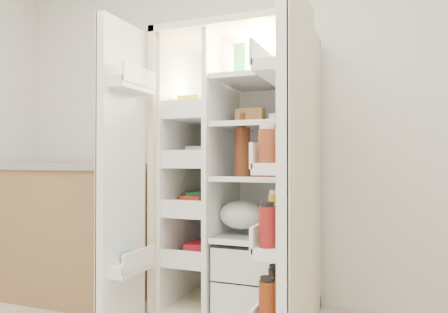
% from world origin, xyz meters
% --- Properties ---
extents(wall_back, '(4.00, 0.02, 2.70)m').
position_xyz_m(wall_back, '(0.00, 2.00, 1.35)').
color(wall_back, silver).
rests_on(wall_back, floor).
extents(refrigerator, '(0.92, 0.70, 1.80)m').
position_xyz_m(refrigerator, '(0.07, 1.65, 0.74)').
color(refrigerator, beige).
rests_on(refrigerator, floor).
extents(freezer_door, '(0.15, 0.40, 1.72)m').
position_xyz_m(freezer_door, '(-0.44, 1.05, 0.89)').
color(freezer_door, white).
rests_on(freezer_door, floor).
extents(fridge_door, '(0.17, 0.58, 1.72)m').
position_xyz_m(fridge_door, '(0.54, 0.96, 0.87)').
color(fridge_door, white).
rests_on(fridge_door, floor).
extents(kitchen_counter, '(1.33, 0.71, 0.97)m').
position_xyz_m(kitchen_counter, '(-1.30, 1.58, 0.49)').
color(kitchen_counter, olive).
rests_on(kitchen_counter, floor).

